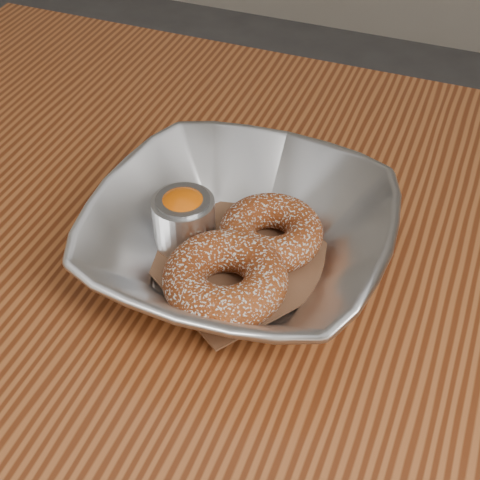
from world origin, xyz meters
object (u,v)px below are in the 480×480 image
(ramekin, at_px, (184,218))
(donut_back, at_px, (271,232))
(serving_bowl, at_px, (240,239))
(table, at_px, (344,397))
(donut_front, at_px, (225,279))

(ramekin, bearing_deg, donut_back, 14.64)
(serving_bowl, bearing_deg, table, -14.00)
(donut_back, bearing_deg, serving_bowl, -129.65)
(table, height_order, serving_bowl, serving_bowl)
(table, distance_m, serving_bowl, 0.17)
(table, height_order, donut_back, donut_back)
(serving_bowl, relative_size, ramekin, 4.65)
(serving_bowl, xyz_separation_m, donut_front, (0.00, -0.04, -0.00))
(donut_front, xyz_separation_m, ramekin, (-0.06, 0.05, 0.01))
(table, bearing_deg, ramekin, 168.99)
(ramekin, bearing_deg, serving_bowl, -4.66)
(serving_bowl, distance_m, donut_back, 0.03)
(table, height_order, ramekin, ramekin)
(table, relative_size, serving_bowl, 4.80)
(donut_front, relative_size, ramekin, 1.87)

